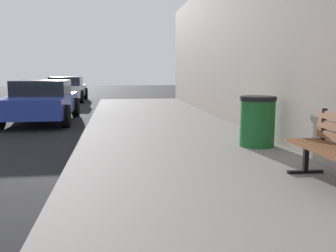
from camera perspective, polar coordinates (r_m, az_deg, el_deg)
name	(u,v)px	position (r m, az deg, el deg)	size (l,w,h in m)	color
sidewalk	(248,224)	(3.78, 12.19, -14.50)	(4.00, 32.00, 0.15)	gray
trash_bin	(257,121)	(7.13, 13.49, 0.73)	(0.67, 0.67, 0.93)	#195926
car_blue	(42,101)	(12.14, -18.73, 3.67)	(1.98, 4.13, 1.27)	#233899
car_white	(66,89)	(20.40, -15.30, 5.51)	(1.99, 4.14, 1.27)	white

